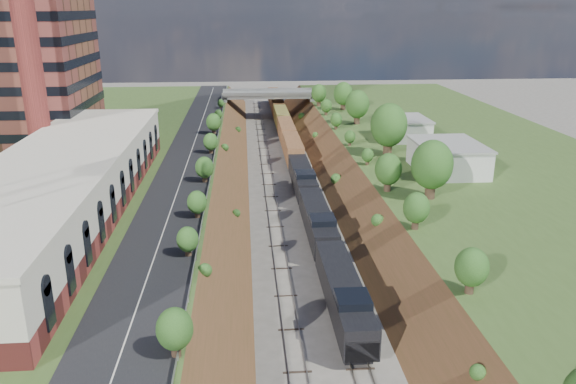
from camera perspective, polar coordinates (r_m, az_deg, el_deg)
name	(u,v)px	position (r m, az deg, el deg)	size (l,w,h in m)	color
platform_left	(76,180)	(93.97, -20.74, 1.14)	(44.00, 180.00, 5.00)	#3C5824
platform_right	(484,171)	(98.36, 19.32, 2.04)	(44.00, 180.00, 5.00)	#3C5824
embankment_left	(218,192)	(90.99, -7.16, 0.03)	(7.07, 180.00, 7.07)	brown
embankment_right	(353,188)	(92.53, 6.57, 0.36)	(7.07, 180.00, 7.07)	brown
rail_left_track	(270,190)	(90.93, -1.87, 0.21)	(1.58, 180.00, 0.18)	gray
rail_right_track	(302,189)	(91.29, 1.39, 0.29)	(1.58, 180.00, 0.18)	gray
road	(188,162)	(89.89, -10.16, 3.01)	(8.00, 180.00, 0.10)	black
guardrail	(214,159)	(89.25, -7.56, 3.37)	(0.10, 171.00, 0.70)	#99999E
commercial_building	(61,185)	(70.71, -22.07, 0.66)	(14.30, 62.30, 7.00)	maroon
smokestack	(26,32)	(87.57, -25.09, 14.49)	(3.20, 3.20, 40.00)	maroon
overpass	(268,100)	(150.32, -2.02, 9.34)	(24.50, 8.30, 7.40)	gray
white_building_near	(448,158)	(86.53, 15.91, 3.33)	(9.00, 12.00, 4.00)	silver
white_building_far	(404,129)	(106.76, 11.66, 6.30)	(8.00, 10.00, 3.60)	silver
tree_right_large	(432,165)	(72.86, 14.43, 2.66)	(5.25, 5.25, 7.61)	#473323
tree_left_crest	(187,257)	(51.28, -10.19, -6.51)	(2.45, 2.45, 3.55)	#473323
freight_train	(290,141)	(113.11, 0.19, 5.16)	(3.03, 138.23, 4.55)	black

